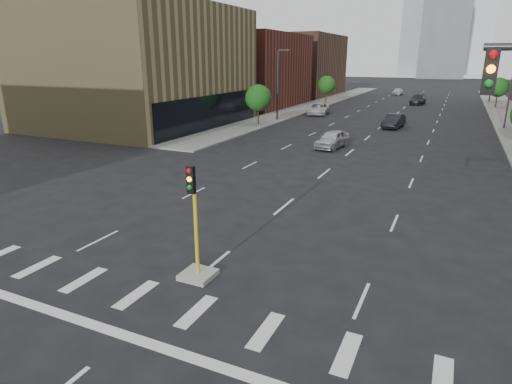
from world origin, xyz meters
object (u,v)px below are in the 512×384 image
Objects in this scene: median_traffic_signal at (197,254)px; car_near_left at (332,139)px; car_mid_right at (394,121)px; car_far_left at (318,109)px; car_deep_right at (418,100)px; car_distant at (398,91)px.

car_near_left is (-2.00, 26.38, -0.15)m from median_traffic_signal.
car_mid_right reaches higher than car_near_left.
car_far_left is 25.10m from car_deep_right.
car_mid_right is 0.85× the size of car_deep_right.
car_near_left is at bearing -78.19° from car_far_left.
car_deep_right is (3.50, 45.44, 0.03)m from car_near_left.
car_far_left is (-8.50, 23.39, 0.01)m from car_near_left.
car_distant is at bearing 108.60° from car_deep_right.
car_near_left is 1.02× the size of car_distant.
median_traffic_signal is at bearing -85.01° from car_distant.
median_traffic_signal is 92.05m from car_distant.
car_far_left is (-12.00, 8.62, 0.01)m from car_mid_right.
car_near_left is 0.82× the size of car_deep_right.
car_far_left is (-10.50, 49.77, -0.14)m from median_traffic_signal.
car_deep_right is (0.00, 30.67, 0.03)m from car_mid_right.
car_deep_right is at bearing -71.16° from car_distant.
car_far_left is 1.02× the size of car_deep_right.
median_traffic_signal is 26.45m from car_near_left.
car_near_left is 65.61m from car_distant.
car_mid_right is at bearing -43.85° from car_far_left.
car_mid_right is at bearing -81.07° from car_distant.
car_mid_right is at bearing -88.08° from car_deep_right.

